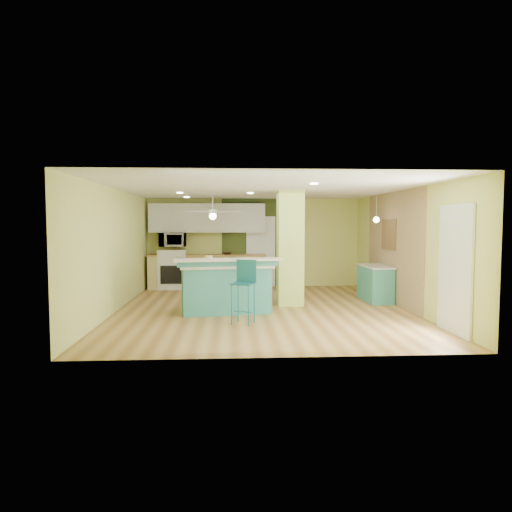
% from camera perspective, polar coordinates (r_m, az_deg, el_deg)
% --- Properties ---
extents(floor, '(6.00, 7.00, 0.01)m').
position_cam_1_polar(floor, '(9.64, 0.78, -6.67)').
color(floor, olive).
rests_on(floor, ground).
extents(ceiling, '(6.00, 7.00, 0.01)m').
position_cam_1_polar(ceiling, '(9.50, 0.79, 8.37)').
color(ceiling, white).
rests_on(ceiling, wall_back).
extents(wall_back, '(6.00, 0.01, 2.50)m').
position_cam_1_polar(wall_back, '(12.99, -0.30, 1.66)').
color(wall_back, '#D0D673').
rests_on(wall_back, floor).
extents(wall_front, '(6.00, 0.01, 2.50)m').
position_cam_1_polar(wall_front, '(6.01, 3.13, -1.07)').
color(wall_front, '#D0D673').
rests_on(wall_front, floor).
extents(wall_left, '(0.01, 7.00, 2.50)m').
position_cam_1_polar(wall_left, '(9.75, -17.12, 0.70)').
color(wall_left, '#D0D673').
rests_on(wall_left, floor).
extents(wall_right, '(0.01, 7.00, 2.50)m').
position_cam_1_polar(wall_right, '(10.16, 17.95, 0.81)').
color(wall_right, '#D0D673').
rests_on(wall_right, floor).
extents(wood_panel, '(0.02, 3.40, 2.50)m').
position_cam_1_polar(wood_panel, '(10.71, 16.71, 0.99)').
color(wood_panel, '#917553').
rests_on(wood_panel, floor).
extents(olive_accent, '(2.20, 0.02, 2.50)m').
position_cam_1_polar(olive_accent, '(12.98, 0.58, 1.66)').
color(olive_accent, '#3C4C1E').
rests_on(olive_accent, floor).
extents(interior_door, '(0.82, 0.05, 2.00)m').
position_cam_1_polar(interior_door, '(12.97, 0.59, 0.55)').
color(interior_door, white).
rests_on(interior_door, floor).
extents(french_door, '(0.04, 1.08, 2.10)m').
position_cam_1_polar(french_door, '(8.06, 23.60, -1.54)').
color(french_door, white).
rests_on(french_door, floor).
extents(column, '(0.55, 0.55, 2.50)m').
position_cam_1_polar(column, '(10.05, 4.28, 0.96)').
color(column, '#BDD563').
rests_on(column, floor).
extents(kitchen_run, '(3.25, 0.63, 0.94)m').
position_cam_1_polar(kitchen_run, '(12.74, -6.09, -1.92)').
color(kitchen_run, '#CEBB6B').
rests_on(kitchen_run, floor).
extents(stove, '(0.76, 0.66, 1.08)m').
position_cam_1_polar(stove, '(12.81, -10.34, -1.98)').
color(stove, silver).
rests_on(stove, floor).
extents(upper_cabinets, '(3.20, 0.34, 0.80)m').
position_cam_1_polar(upper_cabinets, '(12.79, -6.11, 4.74)').
color(upper_cabinets, silver).
rests_on(upper_cabinets, wall_back).
extents(microwave, '(0.70, 0.48, 0.39)m').
position_cam_1_polar(microwave, '(12.76, -10.38, 2.00)').
color(microwave, silver).
rests_on(microwave, wall_back).
extents(ceiling_fan, '(1.41, 1.41, 0.61)m').
position_cam_1_polar(ceiling_fan, '(11.47, -5.44, 5.47)').
color(ceiling_fan, silver).
rests_on(ceiling_fan, ceiling).
extents(pendant_lamp, '(0.14, 0.14, 0.69)m').
position_cam_1_polar(pendant_lamp, '(10.73, 14.80, 4.42)').
color(pendant_lamp, white).
rests_on(pendant_lamp, ceiling).
extents(wall_decor, '(0.03, 0.90, 0.70)m').
position_cam_1_polar(wall_decor, '(10.88, 16.27, 2.63)').
color(wall_decor, brown).
rests_on(wall_decor, wood_panel).
extents(peninsula, '(2.13, 1.37, 1.12)m').
position_cam_1_polar(peninsula, '(9.26, -3.81, -3.86)').
color(peninsula, teal).
rests_on(peninsula, floor).
extents(bar_stool, '(0.49, 0.49, 1.14)m').
position_cam_1_polar(bar_stool, '(8.20, -1.44, -3.15)').
color(bar_stool, '#1E6C87').
rests_on(bar_stool, floor).
extents(side_counter, '(0.54, 1.28, 0.82)m').
position_cam_1_polar(side_counter, '(10.98, 14.66, -3.29)').
color(side_counter, teal).
rests_on(side_counter, floor).
extents(fruit_bowl, '(0.31, 0.31, 0.07)m').
position_cam_1_polar(fruit_bowl, '(12.67, -3.67, 0.35)').
color(fruit_bowl, '#331E14').
rests_on(fruit_bowl, kitchen_run).
extents(canister, '(0.17, 0.17, 0.17)m').
position_cam_1_polar(canister, '(9.35, -5.94, -0.49)').
color(canister, gold).
rests_on(canister, peninsula).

